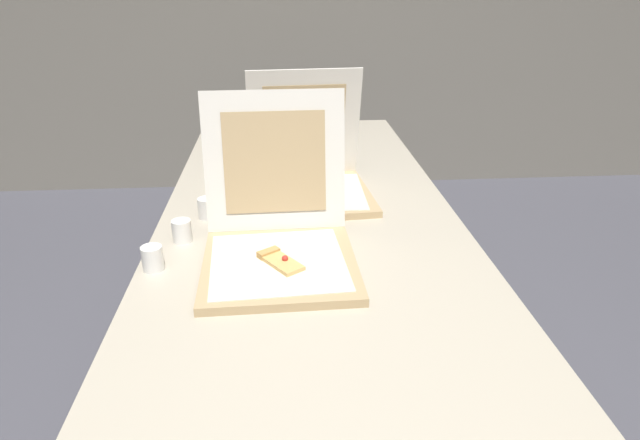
# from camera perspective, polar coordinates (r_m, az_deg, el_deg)

# --- Properties ---
(table) EXTENTS (0.91, 2.33, 0.74)m
(table) POSITION_cam_1_polar(r_m,az_deg,el_deg) (1.70, -1.11, -0.80)
(table) COLOR #BCB29E
(table) RESTS_ON ground
(pizza_box_front) EXTENTS (0.40, 0.46, 0.40)m
(pizza_box_front) POSITION_cam_1_polar(r_m,az_deg,el_deg) (1.40, -4.38, -2.15)
(pizza_box_front) COLOR tan
(pizza_box_front) RESTS_ON table
(pizza_box_middle) EXTENTS (0.42, 0.42, 0.40)m
(pizza_box_middle) POSITION_cam_1_polar(r_m,az_deg,el_deg) (1.82, -1.09, 4.39)
(pizza_box_middle) COLOR tan
(pizza_box_middle) RESTS_ON table
(cup_white_far) EXTENTS (0.05, 0.05, 0.06)m
(cup_white_far) POSITION_cam_1_polar(r_m,az_deg,el_deg) (2.02, -8.03, 5.50)
(cup_white_far) COLOR white
(cup_white_far) RESTS_ON table
(cup_white_near_center) EXTENTS (0.05, 0.05, 0.06)m
(cup_white_near_center) POSITION_cam_1_polar(r_m,az_deg,el_deg) (1.55, -14.28, -1.12)
(cup_white_near_center) COLOR white
(cup_white_near_center) RESTS_ON table
(cup_white_mid) EXTENTS (0.05, 0.05, 0.06)m
(cup_white_mid) POSITION_cam_1_polar(r_m,az_deg,el_deg) (1.68, -11.79, 1.22)
(cup_white_mid) COLOR white
(cup_white_mid) RESTS_ON table
(cup_white_near_left) EXTENTS (0.05, 0.05, 0.06)m
(cup_white_near_left) POSITION_cam_1_polar(r_m,az_deg,el_deg) (1.42, -17.16, -3.86)
(cup_white_near_left) COLOR white
(cup_white_near_left) RESTS_ON table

